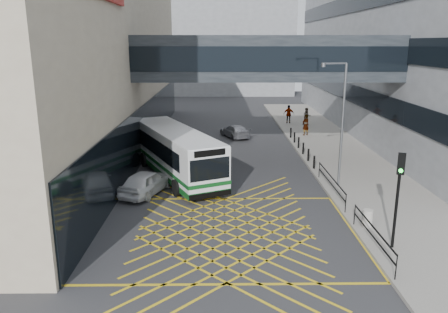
{
  "coord_description": "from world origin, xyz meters",
  "views": [
    {
      "loc": [
        -0.27,
        -18.7,
        8.56
      ],
      "look_at": [
        0.0,
        4.0,
        2.6
      ],
      "focal_mm": 35.0,
      "sensor_mm": 36.0,
      "label": 1
    }
  ],
  "objects_px": {
    "car_silver": "(235,131)",
    "litter_bin": "(367,218)",
    "pedestrian_c": "(289,114)",
    "traffic_light": "(399,187)",
    "car_dark": "(210,167)",
    "car_white": "(146,182)",
    "bus": "(175,151)",
    "street_lamp": "(340,118)",
    "pedestrian_a": "(306,125)",
    "pedestrian_b": "(307,117)"
  },
  "relations": [
    {
      "from": "car_silver",
      "to": "car_white",
      "type": "bearing_deg",
      "value": 47.39
    },
    {
      "from": "car_dark",
      "to": "pedestrian_b",
      "type": "distance_m",
      "value": 20.33
    },
    {
      "from": "street_lamp",
      "to": "pedestrian_a",
      "type": "distance_m",
      "value": 15.12
    },
    {
      "from": "street_lamp",
      "to": "pedestrian_b",
      "type": "bearing_deg",
      "value": 67.97
    },
    {
      "from": "car_dark",
      "to": "pedestrian_a",
      "type": "distance_m",
      "value": 15.27
    },
    {
      "from": "pedestrian_c",
      "to": "pedestrian_b",
      "type": "bearing_deg",
      "value": 157.33
    },
    {
      "from": "bus",
      "to": "litter_bin",
      "type": "xyz_separation_m",
      "value": [
        9.81,
        -8.61,
        -1.1
      ]
    },
    {
      "from": "litter_bin",
      "to": "pedestrian_a",
      "type": "height_order",
      "value": "pedestrian_a"
    },
    {
      "from": "bus",
      "to": "car_silver",
      "type": "relative_size",
      "value": 2.8
    },
    {
      "from": "car_dark",
      "to": "street_lamp",
      "type": "bearing_deg",
      "value": 156.87
    },
    {
      "from": "car_silver",
      "to": "litter_bin",
      "type": "relative_size",
      "value": 4.87
    },
    {
      "from": "pedestrian_c",
      "to": "car_white",
      "type": "bearing_deg",
      "value": 71.32
    },
    {
      "from": "street_lamp",
      "to": "car_white",
      "type": "bearing_deg",
      "value": 168.44
    },
    {
      "from": "street_lamp",
      "to": "pedestrian_b",
      "type": "relative_size",
      "value": 4.13
    },
    {
      "from": "car_silver",
      "to": "pedestrian_c",
      "type": "xyz_separation_m",
      "value": [
        6.0,
        6.4,
        0.5
      ]
    },
    {
      "from": "bus",
      "to": "pedestrian_b",
      "type": "distance_m",
      "value": 21.16
    },
    {
      "from": "car_dark",
      "to": "litter_bin",
      "type": "height_order",
      "value": "car_dark"
    },
    {
      "from": "car_white",
      "to": "street_lamp",
      "type": "xyz_separation_m",
      "value": [
        11.28,
        0.87,
        3.6
      ]
    },
    {
      "from": "street_lamp",
      "to": "pedestrian_a",
      "type": "relative_size",
      "value": 3.76
    },
    {
      "from": "car_white",
      "to": "car_silver",
      "type": "distance_m",
      "value": 16.54
    },
    {
      "from": "traffic_light",
      "to": "car_dark",
      "type": "bearing_deg",
      "value": 146.2
    },
    {
      "from": "car_white",
      "to": "traffic_light",
      "type": "distance_m",
      "value": 13.87
    },
    {
      "from": "car_white",
      "to": "traffic_light",
      "type": "relative_size",
      "value": 1.09
    },
    {
      "from": "litter_bin",
      "to": "traffic_light",
      "type": "bearing_deg",
      "value": -81.88
    },
    {
      "from": "pedestrian_b",
      "to": "bus",
      "type": "bearing_deg",
      "value": -124.4
    },
    {
      "from": "car_white",
      "to": "pedestrian_c",
      "type": "bearing_deg",
      "value": -97.64
    },
    {
      "from": "litter_bin",
      "to": "car_white",
      "type": "bearing_deg",
      "value": 155.25
    },
    {
      "from": "traffic_light",
      "to": "litter_bin",
      "type": "height_order",
      "value": "traffic_light"
    },
    {
      "from": "car_white",
      "to": "pedestrian_a",
      "type": "relative_size",
      "value": 2.33
    },
    {
      "from": "car_silver",
      "to": "litter_bin",
      "type": "xyz_separation_m",
      "value": [
        5.5,
        -20.68,
        -0.05
      ]
    },
    {
      "from": "car_dark",
      "to": "pedestrian_a",
      "type": "relative_size",
      "value": 2.35
    },
    {
      "from": "car_white",
      "to": "car_dark",
      "type": "relative_size",
      "value": 0.99
    },
    {
      "from": "car_white",
      "to": "pedestrian_b",
      "type": "bearing_deg",
      "value": -102.31
    },
    {
      "from": "car_silver",
      "to": "pedestrian_a",
      "type": "relative_size",
      "value": 2.05
    },
    {
      "from": "bus",
      "to": "car_dark",
      "type": "relative_size",
      "value": 2.45
    },
    {
      "from": "bus",
      "to": "pedestrian_c",
      "type": "relative_size",
      "value": 5.8
    },
    {
      "from": "bus",
      "to": "traffic_light",
      "type": "bearing_deg",
      "value": -71.86
    },
    {
      "from": "car_dark",
      "to": "bus",
      "type": "bearing_deg",
      "value": -18.07
    },
    {
      "from": "bus",
      "to": "car_silver",
      "type": "height_order",
      "value": "bus"
    },
    {
      "from": "pedestrian_a",
      "to": "litter_bin",
      "type": "bearing_deg",
      "value": 58.27
    },
    {
      "from": "litter_bin",
      "to": "pedestrian_a",
      "type": "relative_size",
      "value": 0.42
    },
    {
      "from": "bus",
      "to": "traffic_light",
      "type": "distance_m",
      "value": 14.91
    },
    {
      "from": "bus",
      "to": "car_silver",
      "type": "distance_m",
      "value": 12.86
    },
    {
      "from": "street_lamp",
      "to": "litter_bin",
      "type": "bearing_deg",
      "value": -106.82
    },
    {
      "from": "street_lamp",
      "to": "pedestrian_a",
      "type": "height_order",
      "value": "street_lamp"
    },
    {
      "from": "pedestrian_c",
      "to": "car_silver",
      "type": "bearing_deg",
      "value": 56.23
    },
    {
      "from": "pedestrian_a",
      "to": "traffic_light",
      "type": "bearing_deg",
      "value": 59.36
    },
    {
      "from": "car_silver",
      "to": "street_lamp",
      "type": "bearing_deg",
      "value": 88.41
    },
    {
      "from": "car_dark",
      "to": "pedestrian_b",
      "type": "bearing_deg",
      "value": -126.11
    },
    {
      "from": "car_dark",
      "to": "street_lamp",
      "type": "relative_size",
      "value": 0.62
    }
  ]
}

